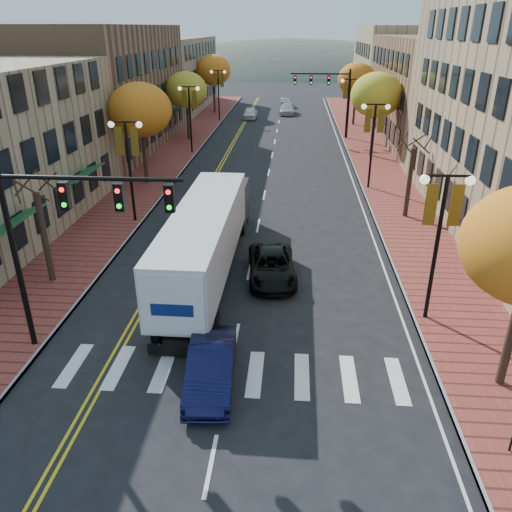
# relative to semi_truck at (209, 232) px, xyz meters

# --- Properties ---
(ground) EXTENTS (200.00, 200.00, 0.00)m
(ground) POSITION_rel_semi_truck_xyz_m (1.85, -9.54, -2.14)
(ground) COLOR black
(ground) RESTS_ON ground
(sidewalk_left) EXTENTS (4.00, 85.00, 0.15)m
(sidewalk_left) POSITION_rel_semi_truck_xyz_m (-7.15, 22.96, -2.07)
(sidewalk_left) COLOR brown
(sidewalk_left) RESTS_ON ground
(sidewalk_right) EXTENTS (4.00, 85.00, 0.15)m
(sidewalk_right) POSITION_rel_semi_truck_xyz_m (10.85, 22.96, -2.07)
(sidewalk_right) COLOR brown
(sidewalk_right) RESTS_ON ground
(building_left_mid) EXTENTS (12.00, 24.00, 11.00)m
(building_left_mid) POSITION_rel_semi_truck_xyz_m (-15.15, 26.46, 3.36)
(building_left_mid) COLOR brown
(building_left_mid) RESTS_ON ground
(building_left_far) EXTENTS (12.00, 26.00, 9.50)m
(building_left_far) POSITION_rel_semi_truck_xyz_m (-15.15, 51.46, 2.61)
(building_left_far) COLOR #9E8966
(building_left_far) RESTS_ON ground
(building_right_mid) EXTENTS (15.00, 24.00, 10.00)m
(building_right_mid) POSITION_rel_semi_truck_xyz_m (20.35, 32.46, 2.86)
(building_right_mid) COLOR brown
(building_right_mid) RESTS_ON ground
(building_right_far) EXTENTS (15.00, 20.00, 11.00)m
(building_right_far) POSITION_rel_semi_truck_xyz_m (20.35, 54.46, 3.36)
(building_right_far) COLOR #9E8966
(building_right_far) RESTS_ON ground
(tree_left_a) EXTENTS (0.28, 0.28, 4.20)m
(tree_left_a) POSITION_rel_semi_truck_xyz_m (-7.15, -1.54, 0.11)
(tree_left_a) COLOR #382619
(tree_left_a) RESTS_ON sidewalk_left
(tree_left_b) EXTENTS (4.48, 4.48, 7.21)m
(tree_left_b) POSITION_rel_semi_truck_xyz_m (-7.15, 14.46, 3.30)
(tree_left_b) COLOR #382619
(tree_left_b) RESTS_ON sidewalk_left
(tree_left_c) EXTENTS (4.16, 4.16, 6.69)m
(tree_left_c) POSITION_rel_semi_truck_xyz_m (-7.15, 30.46, 2.91)
(tree_left_c) COLOR #382619
(tree_left_c) RESTS_ON sidewalk_left
(tree_left_d) EXTENTS (4.61, 4.61, 7.42)m
(tree_left_d) POSITION_rel_semi_truck_xyz_m (-7.15, 48.46, 3.46)
(tree_left_d) COLOR #382619
(tree_left_d) RESTS_ON sidewalk_left
(tree_right_b) EXTENTS (0.28, 0.28, 4.20)m
(tree_right_b) POSITION_rel_semi_truck_xyz_m (10.85, 8.46, 0.11)
(tree_right_b) COLOR #382619
(tree_right_b) RESTS_ON sidewalk_right
(tree_right_c) EXTENTS (4.48, 4.48, 7.21)m
(tree_right_c) POSITION_rel_semi_truck_xyz_m (10.85, 24.46, 3.30)
(tree_right_c) COLOR #382619
(tree_right_c) RESTS_ON sidewalk_right
(tree_right_d) EXTENTS (4.35, 4.35, 7.00)m
(tree_right_d) POSITION_rel_semi_truck_xyz_m (10.85, 40.46, 3.15)
(tree_right_d) COLOR #382619
(tree_right_d) RESTS_ON sidewalk_right
(lamp_left_b) EXTENTS (1.96, 0.36, 6.05)m
(lamp_left_b) POSITION_rel_semi_truck_xyz_m (-5.65, 6.46, 2.15)
(lamp_left_b) COLOR black
(lamp_left_b) RESTS_ON ground
(lamp_left_c) EXTENTS (1.96, 0.36, 6.05)m
(lamp_left_c) POSITION_rel_semi_truck_xyz_m (-5.65, 24.46, 2.15)
(lamp_left_c) COLOR black
(lamp_left_c) RESTS_ON ground
(lamp_left_d) EXTENTS (1.96, 0.36, 6.05)m
(lamp_left_d) POSITION_rel_semi_truck_xyz_m (-5.65, 42.46, 2.15)
(lamp_left_d) COLOR black
(lamp_left_d) RESTS_ON ground
(lamp_right_a) EXTENTS (1.96, 0.36, 6.05)m
(lamp_right_a) POSITION_rel_semi_truck_xyz_m (9.35, -3.54, 2.15)
(lamp_right_a) COLOR black
(lamp_right_a) RESTS_ON ground
(lamp_right_b) EXTENTS (1.96, 0.36, 6.05)m
(lamp_right_b) POSITION_rel_semi_truck_xyz_m (9.35, 14.46, 2.15)
(lamp_right_b) COLOR black
(lamp_right_b) RESTS_ON ground
(lamp_right_c) EXTENTS (1.96, 0.36, 6.05)m
(lamp_right_c) POSITION_rel_semi_truck_xyz_m (9.35, 32.46, 2.15)
(lamp_right_c) COLOR black
(lamp_right_c) RESTS_ON ground
(traffic_mast_near) EXTENTS (6.10, 0.35, 7.00)m
(traffic_mast_near) POSITION_rel_semi_truck_xyz_m (-3.62, -6.54, 2.78)
(traffic_mast_near) COLOR black
(traffic_mast_near) RESTS_ON ground
(traffic_mast_far) EXTENTS (6.10, 0.34, 7.00)m
(traffic_mast_far) POSITION_rel_semi_truck_xyz_m (7.33, 32.46, 2.78)
(traffic_mast_far) COLOR black
(traffic_mast_far) RESTS_ON ground
(semi_truck) EXTENTS (2.49, 14.68, 3.66)m
(semi_truck) POSITION_rel_semi_truck_xyz_m (0.00, 0.00, 0.00)
(semi_truck) COLOR black
(semi_truck) RESTS_ON ground
(navy_sedan) EXTENTS (1.75, 4.31, 1.39)m
(navy_sedan) POSITION_rel_semi_truck_xyz_m (1.35, -8.16, -1.45)
(navy_sedan) COLOR black
(navy_sedan) RESTS_ON ground
(black_suv) EXTENTS (2.57, 4.84, 1.29)m
(black_suv) POSITION_rel_semi_truck_xyz_m (2.98, -0.34, -1.49)
(black_suv) COLOR black
(black_suv) RESTS_ON ground
(car_far_white) EXTENTS (1.67, 4.14, 1.41)m
(car_far_white) POSITION_rel_semi_truck_xyz_m (-1.92, 44.37, -1.44)
(car_far_white) COLOR silver
(car_far_white) RESTS_ON ground
(car_far_silver) EXTENTS (2.00, 4.81, 1.39)m
(car_far_silver) POSITION_rel_semi_truck_xyz_m (2.77, 48.51, -1.45)
(car_far_silver) COLOR #B8B9C0
(car_far_silver) RESTS_ON ground
(car_far_oncoming) EXTENTS (1.51, 3.97, 1.29)m
(car_far_oncoming) POSITION_rel_semi_truck_xyz_m (2.35, 55.42, -1.49)
(car_far_oncoming) COLOR #A2A3AA
(car_far_oncoming) RESTS_ON ground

